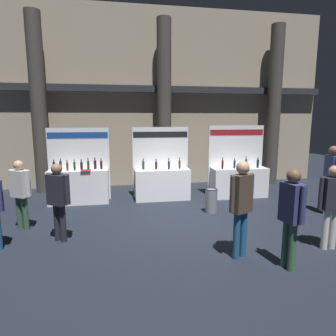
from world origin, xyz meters
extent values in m
plane|color=black|center=(0.00, 0.00, 0.00)|extent=(25.08, 25.08, 0.00)
cube|color=tan|center=(0.00, 4.43, 3.25)|extent=(12.54, 0.25, 6.50)
cube|color=#2D2D33|center=(0.00, 4.12, 3.58)|extent=(12.54, 0.20, 0.24)
cylinder|color=#423D38|center=(-4.23, 3.75, 2.96)|extent=(0.51, 0.51, 5.92)
cylinder|color=#423D38|center=(0.00, 3.75, 2.96)|extent=(0.51, 0.51, 5.92)
cylinder|color=#423D38|center=(4.23, 3.75, 2.96)|extent=(0.51, 0.51, 5.92)
cube|color=white|center=(-2.85, 2.11, 0.51)|extent=(1.74, 0.60, 1.01)
cube|color=white|center=(-2.85, 2.45, 1.12)|extent=(1.83, 0.04, 2.25)
cube|color=navy|center=(-2.85, 2.43, 2.02)|extent=(1.78, 0.01, 0.18)
cylinder|color=black|center=(-3.54, 2.18, 1.13)|extent=(0.07, 0.07, 0.24)
cylinder|color=black|center=(-3.54, 2.18, 1.29)|extent=(0.03, 0.03, 0.07)
cylinder|color=gold|center=(-3.54, 2.18, 1.33)|extent=(0.03, 0.03, 0.02)
cylinder|color=#19381E|center=(-3.34, 2.10, 1.15)|extent=(0.07, 0.07, 0.27)
cylinder|color=#19381E|center=(-3.34, 2.10, 1.32)|extent=(0.03, 0.03, 0.08)
cylinder|color=gold|center=(-3.34, 2.10, 1.37)|extent=(0.03, 0.03, 0.02)
cylinder|color=#472D14|center=(-3.14, 2.03, 1.13)|extent=(0.06, 0.06, 0.23)
cylinder|color=#472D14|center=(-3.14, 2.03, 1.28)|extent=(0.03, 0.03, 0.07)
cylinder|color=red|center=(-3.14, 2.03, 1.32)|extent=(0.03, 0.03, 0.02)
cylinder|color=#19381E|center=(-2.94, 2.04, 1.14)|extent=(0.06, 0.06, 0.25)
cylinder|color=#19381E|center=(-2.94, 2.04, 1.30)|extent=(0.03, 0.03, 0.07)
cylinder|color=gold|center=(-2.94, 2.04, 1.34)|extent=(0.03, 0.03, 0.02)
cylinder|color=black|center=(-2.75, 2.12, 1.13)|extent=(0.07, 0.07, 0.23)
cylinder|color=black|center=(-2.75, 2.12, 1.28)|extent=(0.03, 0.03, 0.07)
cylinder|color=black|center=(-2.75, 2.12, 1.32)|extent=(0.03, 0.03, 0.02)
cylinder|color=#19381E|center=(-2.54, 2.02, 1.15)|extent=(0.07, 0.07, 0.27)
cylinder|color=#19381E|center=(-2.54, 2.02, 1.32)|extent=(0.03, 0.03, 0.07)
cylinder|color=red|center=(-2.54, 2.02, 1.36)|extent=(0.03, 0.03, 0.02)
cylinder|color=black|center=(-2.36, 2.18, 1.14)|extent=(0.08, 0.08, 0.26)
cylinder|color=black|center=(-2.36, 2.18, 1.31)|extent=(0.03, 0.03, 0.07)
cylinder|color=black|center=(-2.36, 2.18, 1.36)|extent=(0.03, 0.03, 0.02)
cylinder|color=black|center=(-2.18, 2.14, 1.13)|extent=(0.07, 0.07, 0.24)
cylinder|color=black|center=(-2.18, 2.14, 1.29)|extent=(0.03, 0.03, 0.07)
cylinder|color=black|center=(-2.18, 2.14, 1.33)|extent=(0.03, 0.03, 0.02)
cube|color=maroon|center=(-2.61, 1.93, 1.02)|extent=(0.28, 0.33, 0.02)
cube|color=white|center=(-0.32, 2.10, 0.48)|extent=(1.70, 0.60, 0.96)
cube|color=white|center=(-0.32, 2.44, 1.13)|extent=(1.78, 0.04, 2.26)
cube|color=black|center=(-0.32, 2.42, 2.02)|extent=(1.73, 0.01, 0.18)
cylinder|color=#19381E|center=(-0.91, 2.16, 1.09)|extent=(0.07, 0.07, 0.25)
cylinder|color=#19381E|center=(-0.91, 2.16, 1.26)|extent=(0.03, 0.03, 0.09)
cylinder|color=gold|center=(-0.91, 2.16, 1.31)|extent=(0.03, 0.03, 0.02)
cylinder|color=black|center=(-0.51, 2.11, 1.08)|extent=(0.07, 0.07, 0.23)
cylinder|color=black|center=(-0.51, 2.11, 1.23)|extent=(0.03, 0.03, 0.07)
cylinder|color=black|center=(-0.51, 2.11, 1.28)|extent=(0.03, 0.03, 0.02)
cylinder|color=black|center=(-0.12, 2.04, 1.09)|extent=(0.07, 0.07, 0.25)
cylinder|color=black|center=(-0.12, 2.04, 1.26)|extent=(0.03, 0.03, 0.09)
cylinder|color=black|center=(-0.12, 2.04, 1.31)|extent=(0.03, 0.03, 0.02)
cylinder|color=#472D14|center=(0.23, 2.13, 1.09)|extent=(0.07, 0.07, 0.25)
cylinder|color=#472D14|center=(0.23, 2.13, 1.25)|extent=(0.03, 0.03, 0.08)
cylinder|color=black|center=(0.23, 2.13, 1.30)|extent=(0.03, 0.03, 0.02)
cube|color=white|center=(2.17, 1.98, 0.48)|extent=(1.78, 0.60, 0.95)
cube|color=white|center=(2.17, 2.32, 1.15)|extent=(1.87, 0.04, 2.30)
cube|color=maroon|center=(2.17, 2.30, 2.08)|extent=(1.82, 0.01, 0.18)
cylinder|color=black|center=(1.57, 1.91, 1.09)|extent=(0.06, 0.06, 0.27)
cylinder|color=black|center=(1.57, 1.91, 1.26)|extent=(0.03, 0.03, 0.08)
cylinder|color=red|center=(1.57, 1.91, 1.31)|extent=(0.03, 0.03, 0.02)
cylinder|color=black|center=(1.99, 1.95, 1.08)|extent=(0.06, 0.06, 0.25)
cylinder|color=black|center=(1.99, 1.95, 1.23)|extent=(0.03, 0.03, 0.07)
cylinder|color=gold|center=(1.99, 1.95, 1.28)|extent=(0.03, 0.03, 0.02)
cylinder|color=#19381E|center=(2.38, 1.97, 1.09)|extent=(0.07, 0.07, 0.27)
cylinder|color=#19381E|center=(2.38, 1.97, 1.26)|extent=(0.03, 0.03, 0.08)
cylinder|color=red|center=(2.38, 1.97, 1.31)|extent=(0.03, 0.03, 0.02)
cylinder|color=black|center=(2.78, 1.95, 1.08)|extent=(0.07, 0.07, 0.25)
cylinder|color=black|center=(2.78, 1.95, 1.24)|extent=(0.03, 0.03, 0.08)
cylinder|color=gold|center=(2.78, 1.95, 1.29)|extent=(0.03, 0.03, 0.02)
cylinder|color=slate|center=(0.78, 0.56, 0.32)|extent=(0.33, 0.33, 0.64)
torus|color=black|center=(0.78, 0.56, 0.65)|extent=(0.32, 0.32, 0.02)
cylinder|color=#33563D|center=(1.13, -2.63, 0.41)|extent=(0.12, 0.12, 0.83)
cylinder|color=#33563D|center=(1.11, -2.49, 0.41)|extent=(0.12, 0.12, 0.83)
cube|color=navy|center=(1.12, -2.56, 1.16)|extent=(0.30, 0.40, 0.66)
sphere|color=brown|center=(1.12, -2.56, 1.60)|extent=(0.23, 0.23, 0.23)
cylinder|color=navy|center=(1.16, -2.78, 1.17)|extent=(0.08, 0.08, 0.62)
cylinder|color=navy|center=(1.08, -2.34, 1.17)|extent=(0.08, 0.08, 0.62)
cylinder|color=navy|center=(0.56, -1.99, 0.43)|extent=(0.12, 0.12, 0.86)
cylinder|color=navy|center=(0.40, -2.07, 0.43)|extent=(0.12, 0.12, 0.86)
cube|color=#47382D|center=(0.48, -2.03, 1.20)|extent=(0.43, 0.35, 0.68)
sphere|color=tan|center=(0.48, -2.03, 1.67)|extent=(0.24, 0.24, 0.24)
cylinder|color=#47382D|center=(0.69, -1.93, 1.22)|extent=(0.08, 0.08, 0.65)
cylinder|color=#47382D|center=(0.26, -2.13, 1.22)|extent=(0.08, 0.08, 0.65)
cylinder|color=navy|center=(-3.87, -1.01, 1.08)|extent=(0.08, 0.08, 0.57)
cylinder|color=#33563D|center=(-3.78, 0.07, 0.39)|extent=(0.12, 0.12, 0.77)
cylinder|color=#33563D|center=(-3.94, 0.17, 0.39)|extent=(0.12, 0.12, 0.77)
cube|color=silver|center=(-3.86, 0.12, 1.08)|extent=(0.47, 0.42, 0.61)
sphere|color=tan|center=(-3.86, 0.12, 1.49)|extent=(0.21, 0.21, 0.21)
cylinder|color=silver|center=(-3.65, -0.01, 1.09)|extent=(0.08, 0.08, 0.58)
cylinder|color=silver|center=(-4.07, 0.25, 1.09)|extent=(0.08, 0.08, 0.58)
cylinder|color=silver|center=(2.25, -1.98, 0.40)|extent=(0.12, 0.12, 0.79)
cylinder|color=silver|center=(2.42, -1.98, 0.40)|extent=(0.12, 0.12, 0.79)
cube|color=#23232D|center=(2.34, -1.98, 1.11)|extent=(0.41, 0.23, 0.63)
sphere|color=tan|center=(2.34, -1.98, 1.54)|extent=(0.22, 0.22, 0.22)
cylinder|color=#23232D|center=(2.09, -1.97, 1.12)|extent=(0.08, 0.08, 0.60)
cylinder|color=#23232D|center=(-2.95, -0.67, 0.39)|extent=(0.12, 0.12, 0.79)
cylinder|color=#23232D|center=(-2.82, -0.76, 0.39)|extent=(0.12, 0.12, 0.79)
cube|color=#23232D|center=(-2.89, -0.71, 1.10)|extent=(0.47, 0.44, 0.62)
sphere|color=#8C6647|center=(-2.89, -0.71, 1.52)|extent=(0.22, 0.22, 0.22)
cylinder|color=#23232D|center=(-3.09, -0.57, 1.11)|extent=(0.08, 0.08, 0.59)
cylinder|color=#23232D|center=(-2.69, -0.86, 1.11)|extent=(0.08, 0.08, 0.59)
cylinder|color=#47382D|center=(3.81, -0.04, 0.44)|extent=(0.12, 0.12, 0.88)
cylinder|color=#47382D|center=(3.78, -0.21, 0.44)|extent=(0.12, 0.12, 0.88)
cube|color=navy|center=(3.80, -0.13, 1.23)|extent=(0.27, 0.43, 0.70)
sphere|color=brown|center=(3.80, -0.13, 1.71)|extent=(0.24, 0.24, 0.24)
cylinder|color=navy|center=(3.83, 0.12, 1.25)|extent=(0.08, 0.08, 0.66)
camera|label=1|loc=(-1.66, -6.77, 2.51)|focal=31.28mm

